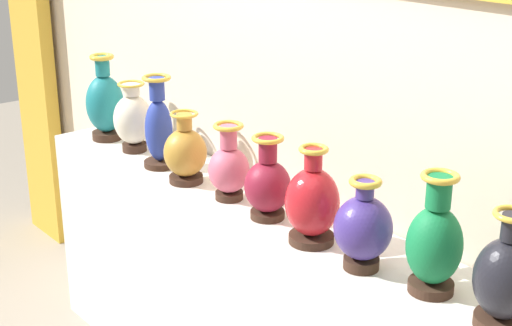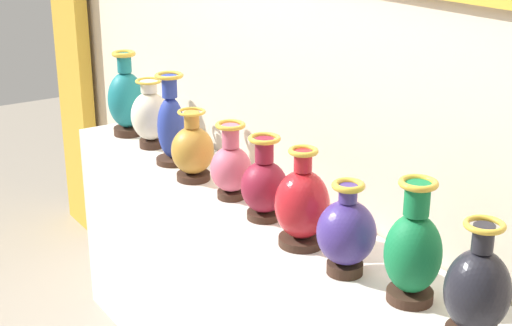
{
  "view_description": "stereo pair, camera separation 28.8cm",
  "coord_description": "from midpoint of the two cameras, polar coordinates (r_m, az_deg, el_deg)",
  "views": [
    {
      "loc": [
        2.08,
        -1.73,
        2.14
      ],
      "look_at": [
        0.0,
        0.0,
        1.16
      ],
      "focal_mm": 53.39,
      "sensor_mm": 36.0,
      "label": 1
    },
    {
      "loc": [
        2.26,
        -1.5,
        2.14
      ],
      "look_at": [
        0.0,
        0.0,
        1.16
      ],
      "focal_mm": 53.39,
      "sensor_mm": 36.0,
      "label": 2
    }
  ],
  "objects": [
    {
      "name": "back_wall",
      "position": [
        2.96,
        7.24,
        4.73
      ],
      "size": [
        5.21,
        0.14,
        2.71
      ],
      "color": "beige",
      "rests_on": "ground_plane"
    },
    {
      "name": "curtain_gold",
      "position": [
        4.9,
        -11.97,
        8.08
      ],
      "size": [
        0.41,
        0.08,
        2.34
      ],
      "primitive_type": "cube",
      "color": "gold",
      "rests_on": "ground_plane"
    },
    {
      "name": "vase_crimson",
      "position": [
        2.58,
        6.67,
        -3.2
      ],
      "size": [
        0.19,
        0.19,
        0.35
      ],
      "color": "#382319",
      "rests_on": "display_shelf"
    },
    {
      "name": "vase_teal",
      "position": [
        3.77,
        -7.54,
        4.71
      ],
      "size": [
        0.18,
        0.18,
        0.42
      ],
      "color": "#382319",
      "rests_on": "display_shelf"
    },
    {
      "name": "vase_indigo",
      "position": [
        2.42,
        10.2,
        -5.23
      ],
      "size": [
        0.19,
        0.19,
        0.31
      ],
      "color": "#382319",
      "rests_on": "display_shelf"
    },
    {
      "name": "vase_ochre",
      "position": [
        3.15,
        -2.18,
        0.91
      ],
      "size": [
        0.18,
        0.18,
        0.3
      ],
      "color": "#382319",
      "rests_on": "display_shelf"
    },
    {
      "name": "vase_onyx",
      "position": [
        2.16,
        20.0,
        -9.16
      ],
      "size": [
        0.18,
        0.18,
        0.35
      ],
      "color": "#382319",
      "rests_on": "display_shelf"
    },
    {
      "name": "vase_cobalt",
      "position": [
        3.34,
        -3.95,
        2.81
      ],
      "size": [
        0.14,
        0.14,
        0.41
      ],
      "color": "#382319",
      "rests_on": "display_shelf"
    },
    {
      "name": "vase_ivory",
      "position": [
        3.57,
        -5.66,
        3.51
      ],
      "size": [
        0.18,
        0.18,
        0.33
      ],
      "color": "#382319",
      "rests_on": "display_shelf"
    },
    {
      "name": "vase_emerald",
      "position": [
        2.3,
        15.26,
        -6.47
      ],
      "size": [
        0.17,
        0.17,
        0.38
      ],
      "color": "#382319",
      "rests_on": "display_shelf"
    },
    {
      "name": "display_shelf",
      "position": [
        3.17,
        2.65,
        -11.44
      ],
      "size": [
        2.63,
        0.41,
        0.98
      ],
      "primitive_type": "cube",
      "color": "silver",
      "rests_on": "ground_plane"
    },
    {
      "name": "vase_rose",
      "position": [
        2.96,
        0.88,
        -0.32
      ],
      "size": [
        0.16,
        0.16,
        0.31
      ],
      "color": "#382319",
      "rests_on": "display_shelf"
    },
    {
      "name": "vase_burgundy",
      "position": [
        2.78,
        3.58,
        -1.7
      ],
      "size": [
        0.17,
        0.17,
        0.32
      ],
      "color": "#382319",
      "rests_on": "display_shelf"
    }
  ]
}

